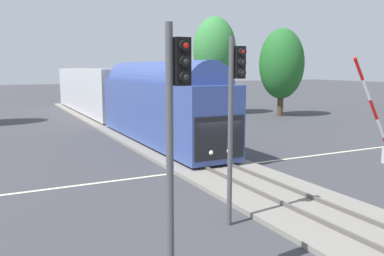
% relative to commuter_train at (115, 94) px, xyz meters
% --- Properties ---
extents(ground_plane, '(220.00, 220.00, 0.00)m').
position_rel_commuter_train_xyz_m(ground_plane, '(-0.00, -17.63, -2.78)').
color(ground_plane, '#3D3D42').
extents(road_centre_stripe, '(44.00, 0.20, 0.01)m').
position_rel_commuter_train_xyz_m(road_centre_stripe, '(-0.00, -17.63, -2.77)').
color(road_centre_stripe, beige).
rests_on(road_centre_stripe, ground).
extents(railway_track, '(4.40, 80.00, 0.32)m').
position_rel_commuter_train_xyz_m(railway_track, '(-0.00, -17.63, -2.68)').
color(railway_track, gray).
rests_on(railway_track, ground).
extents(commuter_train, '(3.04, 39.52, 5.16)m').
position_rel_commuter_train_xyz_m(commuter_train, '(0.00, 0.00, 0.00)').
color(commuter_train, '#384C93').
rests_on(commuter_train, railway_track).
extents(traffic_signal_median, '(0.53, 0.38, 6.06)m').
position_rel_commuter_train_xyz_m(traffic_signal_median, '(-3.05, -24.39, 1.27)').
color(traffic_signal_median, '#4C4C51').
rests_on(traffic_signal_median, ground).
extents(traffic_signal_near_left, '(0.53, 0.38, 6.03)m').
position_rel_commuter_train_xyz_m(traffic_signal_near_left, '(-6.45, -27.42, 1.25)').
color(traffic_signal_near_left, '#4C4C51').
rests_on(traffic_signal_near_left, ground).
extents(oak_far_right, '(4.57, 4.57, 10.42)m').
position_rel_commuter_train_xyz_m(oak_far_right, '(11.89, 3.20, 4.09)').
color(oak_far_right, brown).
rests_on(oak_far_right, ground).
extents(maple_right_background, '(4.63, 4.63, 9.06)m').
position_rel_commuter_train_xyz_m(maple_right_background, '(17.36, -1.23, 2.63)').
color(maple_right_background, '#4C3828').
rests_on(maple_right_background, ground).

